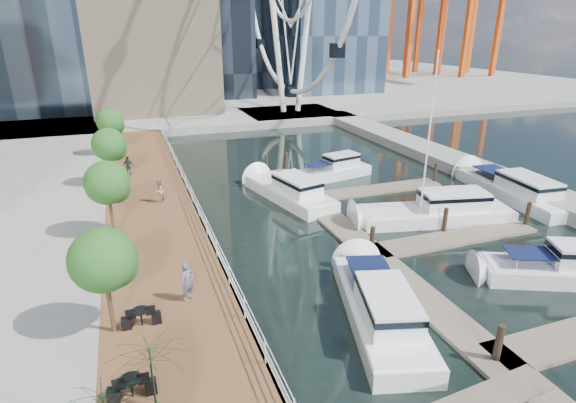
{
  "coord_description": "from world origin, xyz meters",
  "views": [
    {
      "loc": [
        -9.88,
        -12.94,
        12.6
      ],
      "look_at": [
        -1.34,
        10.72,
        3.0
      ],
      "focal_mm": 28.0,
      "sensor_mm": 36.0,
      "label": 1
    }
  ],
  "objects": [
    {
      "name": "port_cranes",
      "position": [
        67.67,
        95.67,
        20.0
      ],
      "size": [
        40.0,
        52.0,
        38.0
      ],
      "color": "#D84C14",
      "rests_on": "ground"
    },
    {
      "name": "pedestrian_far",
      "position": [
        -10.19,
        26.23,
        1.84
      ],
      "size": [
        1.06,
        0.82,
        1.67
      ],
      "primitive_type": "imported",
      "rotation": [
        0.0,
        0.0,
        2.65
      ],
      "color": "#30363C",
      "rests_on": "boardwalk"
    },
    {
      "name": "boardwalk",
      "position": [
        -9.0,
        15.0,
        0.5
      ],
      "size": [
        6.0,
        60.0,
        1.0
      ],
      "primitive_type": "cube",
      "color": "brown",
      "rests_on": "ground"
    },
    {
      "name": "ground",
      "position": [
        0.0,
        0.0,
        0.0
      ],
      "size": [
        520.0,
        520.0,
        0.0
      ],
      "primitive_type": "plane",
      "color": "black",
      "rests_on": "ground"
    },
    {
      "name": "breakwater",
      "position": [
        20.0,
        20.0,
        0.5
      ],
      "size": [
        4.0,
        60.0,
        1.0
      ],
      "primitive_type": "cube",
      "color": "gray",
      "rests_on": "ground"
    },
    {
      "name": "floating_docks",
      "position": [
        7.97,
        9.98,
        0.49
      ],
      "size": [
        16.0,
        34.0,
        2.6
      ],
      "color": "#6D6051",
      "rests_on": "ground"
    },
    {
      "name": "street_trees",
      "position": [
        -11.4,
        14.0,
        4.29
      ],
      "size": [
        2.6,
        42.6,
        4.6
      ],
      "color": "#3F2B1C",
      "rests_on": "ground"
    },
    {
      "name": "pier",
      "position": [
        14.0,
        52.0,
        0.5
      ],
      "size": [
        14.0,
        12.0,
        1.0
      ],
      "primitive_type": "cube",
      "color": "gray",
      "rests_on": "ground"
    },
    {
      "name": "moored_yachts",
      "position": [
        9.11,
        10.72,
        0.0
      ],
      "size": [
        23.61,
        35.58,
        11.5
      ],
      "color": "white",
      "rests_on": "ground"
    },
    {
      "name": "pedestrian_near",
      "position": [
        -8.16,
        5.25,
        1.96
      ],
      "size": [
        0.84,
        0.78,
        1.92
      ],
      "primitive_type": "imported",
      "rotation": [
        0.0,
        0.0,
        0.62
      ],
      "color": "#53546F",
      "rests_on": "boardwalk"
    },
    {
      "name": "railing",
      "position": [
        -6.1,
        15.0,
        1.52
      ],
      "size": [
        0.1,
        60.0,
        1.05
      ],
      "primitive_type": null,
      "color": "white",
      "rests_on": "boardwalk"
    },
    {
      "name": "yacht_foreground",
      "position": [
        11.14,
        1.92,
        0.0
      ],
      "size": [
        9.2,
        5.92,
        2.15
      ],
      "primitive_type": null,
      "rotation": [
        0.0,
        0.0,
        1.15
      ],
      "color": "white",
      "rests_on": "ground"
    },
    {
      "name": "pedestrian_mid",
      "position": [
        -8.31,
        18.66,
        1.87
      ],
      "size": [
        1.01,
        1.07,
        1.75
      ],
      "primitive_type": "imported",
      "rotation": [
        0.0,
        0.0,
        -2.12
      ],
      "color": "gray",
      "rests_on": "boardwalk"
    },
    {
      "name": "seawall",
      "position": [
        -6.0,
        15.0,
        0.5
      ],
      "size": [
        0.25,
        60.0,
        1.0
      ],
      "primitive_type": "cube",
      "color": "#595954",
      "rests_on": "ground"
    },
    {
      "name": "land_far",
      "position": [
        0.0,
        102.0,
        0.5
      ],
      "size": [
        200.0,
        114.0,
        1.0
      ],
      "primitive_type": "cube",
      "color": "gray",
      "rests_on": "ground"
    }
  ]
}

